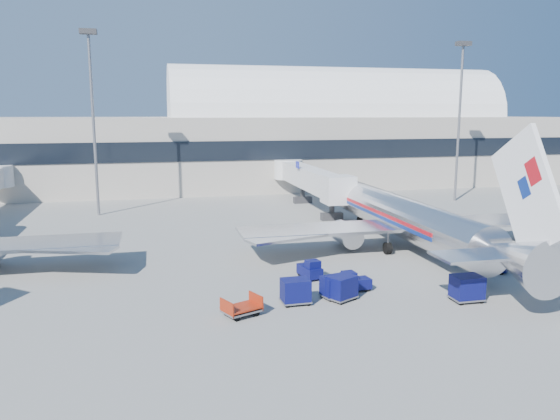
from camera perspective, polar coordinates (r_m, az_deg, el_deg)
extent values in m
plane|color=gray|center=(45.13, 4.36, -6.26)|extent=(260.00, 260.00, 0.00)
cube|color=#B2AA9E|center=(98.18, -20.21, 5.56)|extent=(170.00, 28.00, 12.00)
cube|color=black|center=(84.31, -21.36, 5.53)|extent=(170.00, 0.40, 3.00)
cylinder|color=white|center=(102.77, 5.68, 9.65)|extent=(60.00, 18.00, 18.00)
cylinder|color=silver|center=(53.54, 12.70, -0.69)|extent=(3.80, 28.00, 3.80)
sphere|color=silver|center=(66.22, 7.43, 1.50)|extent=(3.72, 3.72, 3.72)
cone|color=silver|center=(39.27, 23.60, -4.60)|extent=(3.80, 6.00, 3.80)
cube|color=#AD0D17|center=(54.38, 12.25, -0.24)|extent=(3.85, 20.16, 0.32)
cube|color=navy|center=(54.45, 12.24, -0.63)|extent=(3.85, 20.16, 0.32)
cube|color=white|center=(38.06, 24.51, 1.66)|extent=(0.35, 7.79, 8.74)
cube|color=silver|center=(39.61, 23.19, -4.15)|extent=(11.00, 3.00, 0.18)
cube|color=silver|center=(52.78, 13.15, -1.53)|extent=(32.00, 5.00, 0.28)
cylinder|color=#B7B7BC|center=(52.17, 6.94, -2.54)|extent=(2.10, 3.80, 2.10)
cylinder|color=#B7B7BC|center=(56.86, 17.42, -1.88)|extent=(2.10, 3.80, 2.10)
cylinder|color=black|center=(63.88, 8.32, -1.06)|extent=(0.40, 0.90, 0.90)
cube|color=silver|center=(74.73, 3.02, 3.40)|extent=(2.70, 24.00, 2.70)
cube|color=silver|center=(63.21, 6.11, 2.13)|extent=(3.40, 3.20, 3.20)
cylinder|color=silver|center=(85.76, 0.87, 4.27)|extent=(4.40, 4.40, 3.00)
cube|color=#2D2D30|center=(65.60, 5.44, 0.49)|extent=(0.50, 0.50, 3.00)
cube|color=#2D2D30|center=(65.83, 5.42, -0.67)|extent=(2.60, 1.00, 0.90)
cube|color=#2D2D30|center=(77.87, 2.39, 2.04)|extent=(0.50, 0.50, 3.00)
cube|color=#2D2D30|center=(78.07, 2.38, 1.06)|extent=(2.60, 1.00, 0.90)
cube|color=navy|center=(74.11, 1.84, 4.75)|extent=(0.12, 1.40, 0.90)
cylinder|color=slate|center=(71.59, -18.89, 8.20)|extent=(0.36, 0.36, 22.00)
cube|color=#2D2D30|center=(72.21, -19.42, 17.19)|extent=(2.00, 1.20, 0.60)
cylinder|color=slate|center=(83.35, 18.19, 8.43)|extent=(0.36, 0.36, 22.00)
cube|color=#2D2D30|center=(83.89, 18.62, 16.16)|extent=(2.00, 1.20, 0.60)
cube|color=#9E9E96|center=(54.72, 22.02, -3.58)|extent=(3.00, 0.55, 0.90)
cube|color=#9E9E96|center=(56.67, 24.75, -3.32)|extent=(3.00, 0.55, 0.90)
cube|color=#090B45|center=(40.13, 7.83, -7.62)|extent=(2.35, 1.35, 0.73)
cube|color=#090B45|center=(39.74, 7.22, -6.90)|extent=(0.97, 1.06, 0.68)
cylinder|color=black|center=(40.92, 8.53, -7.68)|extent=(0.57, 0.27, 0.55)
cube|color=#090B45|center=(47.63, 21.29, -5.35)|extent=(2.50, 2.58, 0.78)
cube|color=#090B45|center=(47.58, 20.73, -4.55)|extent=(1.40, 1.39, 0.73)
cylinder|color=black|center=(47.97, 22.37, -5.66)|extent=(0.56, 0.59, 0.58)
cube|color=#090B45|center=(42.84, 3.12, -6.37)|extent=(1.60, 2.51, 0.76)
cube|color=#090B45|center=(42.24, 3.45, -5.75)|extent=(1.17, 1.09, 0.71)
cylinder|color=black|center=(43.41, 2.08, -6.51)|extent=(0.33, 0.60, 0.57)
cube|color=#090B45|center=(37.96, 6.47, -7.95)|extent=(2.30, 2.14, 1.48)
cube|color=slate|center=(38.19, 6.45, -9.01)|extent=(2.41, 2.23, 0.10)
cylinder|color=black|center=(39.06, 6.52, -8.61)|extent=(0.44, 0.34, 0.41)
cube|color=#090B45|center=(38.37, 5.67, -7.89)|extent=(1.94, 1.69, 1.33)
cube|color=slate|center=(38.58, 5.66, -8.84)|extent=(2.04, 1.76, 0.09)
cylinder|color=black|center=(39.33, 6.01, -8.50)|extent=(0.39, 0.24, 0.37)
cube|color=#090B45|center=(37.01, 1.63, -8.36)|extent=(1.88, 1.48, 1.48)
cube|color=slate|center=(37.25, 1.62, -9.45)|extent=(1.98, 1.53, 0.10)
cylinder|color=black|center=(37.96, 2.43, -9.11)|extent=(0.41, 0.17, 0.41)
cube|color=#090B45|center=(39.56, 18.96, -7.61)|extent=(1.95, 1.52, 1.57)
cube|color=slate|center=(39.80, 18.89, -8.69)|extent=(2.06, 1.58, 0.11)
cylinder|color=black|center=(40.67, 19.36, -8.35)|extent=(0.43, 0.17, 0.43)
cube|color=#090B45|center=(48.51, 26.36, -5.07)|extent=(1.92, 1.66, 1.34)
cube|color=slate|center=(48.68, 26.30, -5.84)|extent=(2.03, 1.72, 0.09)
cylinder|color=black|center=(49.41, 26.72, -5.67)|extent=(0.39, 0.23, 0.37)
cube|color=slate|center=(35.17, -4.02, -10.43)|extent=(2.73, 2.35, 0.13)
cube|color=maroon|center=(35.10, -4.03, -10.11)|extent=(2.75, 2.40, 0.08)
cylinder|color=black|center=(36.05, -3.53, -10.17)|extent=(0.45, 0.32, 0.42)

